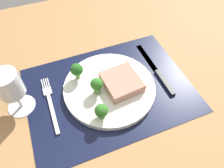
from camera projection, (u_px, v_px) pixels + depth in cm
name	position (u px, v px, depth cm)	size (l,w,h in cm)	color
ground_plane	(109.00, 93.00, 62.48)	(140.00, 110.00, 3.00)	#996D42
placemat	(109.00, 90.00, 61.18)	(47.39, 34.71, 0.30)	black
plate	(109.00, 88.00, 60.42)	(26.50, 26.50, 1.60)	silver
steak	(121.00, 82.00, 58.89)	(9.72, 10.25, 2.80)	tan
broccoli_back_left	(77.00, 70.00, 59.05)	(3.60, 3.60, 5.32)	#6B994C
broccoli_center	(97.00, 85.00, 56.10)	(3.41, 3.41, 5.21)	#5B8942
broccoli_front_edge	(101.00, 111.00, 51.73)	(3.48, 3.48, 4.56)	#5B8942
fork	(50.00, 103.00, 57.82)	(2.40, 19.20, 0.50)	silver
knife	(158.00, 72.00, 64.79)	(1.80, 23.00, 0.80)	black
wine_glass	(10.00, 87.00, 50.78)	(7.44, 7.44, 13.37)	silver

